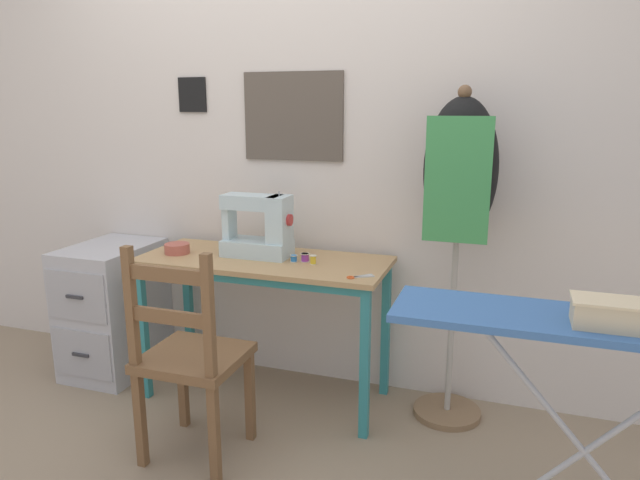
% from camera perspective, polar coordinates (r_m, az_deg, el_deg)
% --- Properties ---
extents(ground_plane, '(14.00, 14.00, 0.00)m').
position_cam_1_polar(ground_plane, '(2.87, -7.50, -17.33)').
color(ground_plane, gray).
extents(wall_back, '(10.00, 0.07, 2.55)m').
position_cam_1_polar(wall_back, '(3.00, -3.39, 9.82)').
color(wall_back, silver).
rests_on(wall_back, ground_plane).
extents(sewing_table, '(1.22, 0.50, 0.73)m').
position_cam_1_polar(sewing_table, '(2.81, -5.75, -3.71)').
color(sewing_table, tan).
rests_on(sewing_table, ground_plane).
extents(sewing_machine, '(0.35, 0.17, 0.33)m').
position_cam_1_polar(sewing_machine, '(2.80, -5.95, 1.23)').
color(sewing_machine, silver).
rests_on(sewing_machine, sewing_table).
extents(fabric_bowl, '(0.12, 0.12, 0.05)m').
position_cam_1_polar(fabric_bowl, '(2.96, -14.10, -0.80)').
color(fabric_bowl, '#B25647').
rests_on(fabric_bowl, sewing_table).
extents(scissors, '(0.11, 0.10, 0.01)m').
position_cam_1_polar(scissors, '(2.48, 3.62, -3.71)').
color(scissors, silver).
rests_on(scissors, sewing_table).
extents(thread_spool_near_machine, '(0.04, 0.04, 0.03)m').
position_cam_1_polar(thread_spool_near_machine, '(2.72, -2.64, -1.85)').
color(thread_spool_near_machine, '#2875C1').
rests_on(thread_spool_near_machine, sewing_table).
extents(thread_spool_mid_table, '(0.04, 0.04, 0.04)m').
position_cam_1_polar(thread_spool_mid_table, '(2.72, -1.51, -1.76)').
color(thread_spool_mid_table, purple).
rests_on(thread_spool_mid_table, sewing_table).
extents(thread_spool_far_edge, '(0.03, 0.03, 0.04)m').
position_cam_1_polar(thread_spool_far_edge, '(2.67, -0.69, -1.99)').
color(thread_spool_far_edge, yellow).
rests_on(thread_spool_far_edge, sewing_table).
extents(wooden_chair, '(0.40, 0.38, 0.94)m').
position_cam_1_polar(wooden_chair, '(2.44, -12.83, -11.52)').
color(wooden_chair, brown).
rests_on(wooden_chair, ground_plane).
extents(filing_cabinet, '(0.39, 0.56, 0.72)m').
position_cam_1_polar(filing_cabinet, '(3.39, -19.93, -6.44)').
color(filing_cabinet, '#B7B7BC').
rests_on(filing_cabinet, ground_plane).
extents(dress_form, '(0.32, 0.32, 1.54)m').
position_cam_1_polar(dress_form, '(2.58, 13.76, 5.09)').
color(dress_form, '#846647').
rests_on(dress_form, ground_plane).
extents(ironing_board, '(1.20, 0.31, 0.85)m').
position_cam_1_polar(ironing_board, '(1.89, 26.04, -8.68)').
color(ironing_board, '#3D6BAD').
rests_on(ironing_board, ground_plane).
extents(storage_box, '(0.22, 0.13, 0.08)m').
position_cam_1_polar(storage_box, '(1.82, 27.19, -6.56)').
color(storage_box, beige).
rests_on(storage_box, ironing_board).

